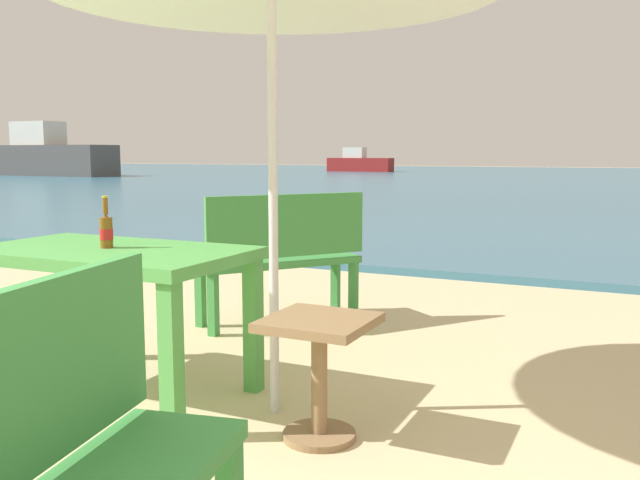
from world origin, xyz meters
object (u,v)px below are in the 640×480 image
(bench_green_right, at_px, (282,251))
(boat_ferry, at_px, (48,156))
(beer_bottle_amber, at_px, (106,230))
(boat_tanker, at_px, (359,163))
(side_table_wood, at_px, (319,360))
(picnic_table_green, at_px, (110,269))

(bench_green_right, relative_size, boat_ferry, 0.16)
(boat_ferry, bearing_deg, beer_bottle_amber, -42.44)
(boat_tanker, bearing_deg, beer_bottle_amber, -69.71)
(bench_green_right, distance_m, boat_ferry, 32.76)
(side_table_wood, distance_m, bench_green_right, 2.02)
(side_table_wood, relative_size, bench_green_right, 0.46)
(side_table_wood, relative_size, boat_ferry, 0.07)
(picnic_table_green, bearing_deg, side_table_wood, -2.78)
(picnic_table_green, relative_size, beer_bottle_amber, 5.28)
(picnic_table_green, bearing_deg, boat_tanker, 110.31)
(beer_bottle_amber, distance_m, side_table_wood, 1.32)
(picnic_table_green, relative_size, bench_green_right, 1.19)
(side_table_wood, bearing_deg, picnic_table_green, 177.22)
(beer_bottle_amber, xyz_separation_m, side_table_wood, (1.22, -0.06, -0.50))
(boat_tanker, distance_m, boat_ferry, 17.77)
(picnic_table_green, height_order, bench_green_right, bench_green_right)
(beer_bottle_amber, bearing_deg, bench_green_right, 85.65)
(picnic_table_green, xyz_separation_m, side_table_wood, (1.21, -0.06, -0.30))
(side_table_wood, height_order, bench_green_right, bench_green_right)
(bench_green_right, distance_m, boat_tanker, 37.26)
(boat_tanker, height_order, boat_ferry, boat_ferry)
(picnic_table_green, height_order, side_table_wood, picnic_table_green)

